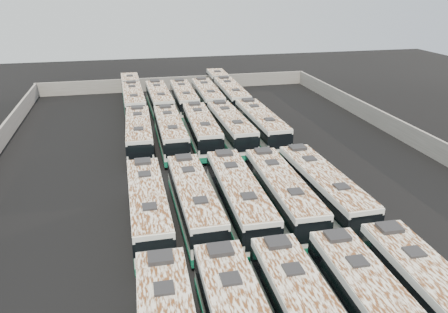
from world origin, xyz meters
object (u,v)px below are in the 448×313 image
at_px(bus_midfront_center, 239,198).
at_px(bus_midback_center, 201,130).
at_px(bus_midback_far_right, 261,125).
at_px(bus_back_far_left, 133,96).
at_px(bus_midback_right, 231,128).
at_px(bus_midback_left, 170,133).
at_px(bus_back_left, 159,100).
at_px(bus_back_far_right, 226,91).
at_px(bus_midfront_far_left, 148,208).
at_px(bus_back_center, 184,99).
at_px(bus_midfront_far_right, 323,189).
at_px(bus_front_far_right, 442,308).
at_px(bus_midfront_right, 282,194).
at_px(bus_midfront_left, 194,202).
at_px(bus_back_right, 207,97).
at_px(bus_midback_far_left, 139,134).

xyz_separation_m(bus_midfront_center, bus_midback_center, (0.10, 16.91, -0.03)).
relative_size(bus_midback_far_right, bus_back_far_left, 0.66).
xyz_separation_m(bus_midback_right, bus_back_far_left, (-10.31, 17.64, -0.03)).
xyz_separation_m(bus_midback_right, bus_midback_far_right, (3.57, 0.06, 0.02)).
xyz_separation_m(bus_midback_left, bus_back_left, (0.03, 14.19, 0.03)).
distance_m(bus_midback_center, bus_midback_far_right, 6.88).
distance_m(bus_midback_far_right, bus_back_far_right, 17.45).
bearing_deg(bus_midfront_far_left, bus_midback_right, 57.98).
height_order(bus_back_center, bus_back_far_right, bus_back_far_right).
height_order(bus_midfront_far_right, bus_midback_left, bus_midfront_far_right).
bearing_deg(bus_midfront_far_right, bus_midfront_far_left, 178.14).
distance_m(bus_front_far_right, bus_midfront_far_left, 19.70).
xyz_separation_m(bus_midfront_right, bus_midback_far_right, (3.51, 16.79, 0.04)).
distance_m(bus_midfront_left, bus_midback_center, 17.01).
bearing_deg(bus_back_far_right, bus_front_far_right, -88.78).
xyz_separation_m(bus_midfront_center, bus_midback_left, (-3.38, 16.65, -0.05)).
distance_m(bus_midfront_left, bus_back_far_left, 34.27).
bearing_deg(bus_midfront_far_right, bus_midback_right, 100.38).
bearing_deg(bus_midback_center, bus_back_left, 104.93).
xyz_separation_m(bus_midfront_left, bus_back_far_right, (10.35, 33.97, 0.07)).
height_order(bus_midback_far_right, bus_back_left, bus_midback_far_right).
relative_size(bus_midback_left, bus_back_far_right, 0.62).
bearing_deg(bus_midback_far_right, bus_back_left, 125.73).
bearing_deg(bus_back_far_right, bus_midback_right, -100.29).
relative_size(bus_midback_center, bus_back_right, 0.98).
height_order(bus_front_far_right, bus_midfront_far_right, bus_midfront_far_right).
bearing_deg(bus_back_right, bus_midback_center, -102.60).
distance_m(bus_midfront_center, bus_midback_right, 17.05).
xyz_separation_m(bus_midfront_far_left, bus_midfront_right, (10.30, -0.12, 0.03)).
xyz_separation_m(bus_midfront_far_right, bus_back_far_right, (0.07, 34.22, 0.03)).
bearing_deg(bus_back_far_left, bus_midfront_far_right, -69.09).
distance_m(bus_midfront_far_left, bus_midback_left, 16.90).
distance_m(bus_midback_left, bus_midback_far_right, 10.36).
relative_size(bus_midfront_right, bus_midfront_far_right, 0.99).
bearing_deg(bus_back_right, bus_midback_right, -89.22).
bearing_deg(bus_midfront_far_right, bus_midfront_center, 178.64).
height_order(bus_midback_center, bus_back_center, bus_midback_center).
bearing_deg(bus_midfront_far_left, bus_midback_left, 77.86).
xyz_separation_m(bus_midfront_far_left, bus_back_right, (10.25, 30.70, 0.06)).
height_order(bus_midback_left, bus_midback_center, bus_midback_center).
height_order(bus_front_far_right, bus_back_right, bus_back_right).
relative_size(bus_front_far_right, bus_midfront_right, 1.00).
bearing_deg(bus_back_far_left, bus_midfront_far_left, -90.85).
bearing_deg(bus_midback_center, bus_midfront_right, -77.71).
height_order(bus_midback_far_left, bus_back_far_left, bus_back_far_left).
xyz_separation_m(bus_midfront_far_left, bus_midfront_center, (6.83, -0.11, 0.06)).
height_order(bus_midback_left, bus_back_right, bus_back_right).
distance_m(bus_midback_left, bus_midback_right, 6.79).
bearing_deg(bus_back_center, bus_midfront_center, -89.55).
bearing_deg(bus_midfront_far_right, bus_back_far_right, 88.46).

